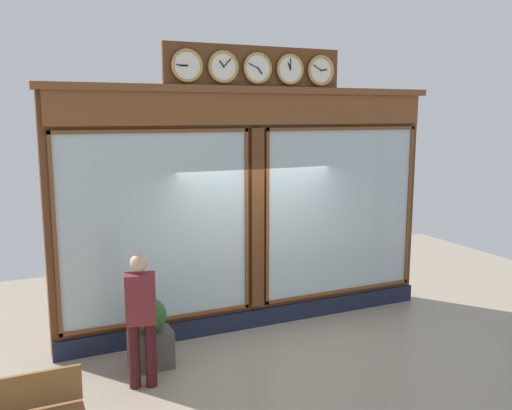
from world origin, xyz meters
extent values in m
cube|color=#5B3319|center=(0.00, -0.15, 1.81)|extent=(6.07, 0.30, 3.62)
cube|color=#191E33|center=(0.00, 0.02, 0.14)|extent=(6.07, 0.08, 0.28)
cube|color=brown|center=(0.00, 0.04, 3.39)|extent=(5.95, 0.08, 0.46)
cube|color=brown|center=(0.00, 0.02, 3.67)|extent=(6.19, 0.20, 0.10)
cube|color=silver|center=(-1.54, 0.01, 1.73)|extent=(2.68, 0.02, 2.66)
cube|color=brown|center=(-1.54, 0.04, 3.09)|extent=(2.78, 0.04, 0.05)
cube|color=brown|center=(-1.54, 0.04, 0.37)|extent=(2.78, 0.04, 0.05)
cube|color=brown|center=(-2.91, 0.04, 1.73)|extent=(0.05, 0.04, 2.76)
cube|color=brown|center=(-0.18, 0.04, 1.73)|extent=(0.05, 0.04, 2.76)
cube|color=silver|center=(1.54, 0.01, 1.73)|extent=(2.68, 0.02, 2.66)
cube|color=brown|center=(1.54, 0.04, 3.09)|extent=(2.78, 0.04, 0.05)
cube|color=brown|center=(1.54, 0.04, 0.37)|extent=(2.78, 0.04, 0.05)
cube|color=brown|center=(2.91, 0.04, 1.73)|extent=(0.05, 0.04, 2.76)
cube|color=brown|center=(0.18, 0.04, 1.73)|extent=(0.05, 0.04, 2.76)
cube|color=#5B3319|center=(0.00, 0.03, 1.73)|extent=(0.20, 0.10, 2.76)
cube|color=#5B3319|center=(0.00, -0.02, 3.97)|extent=(2.78, 0.06, 0.65)
cylinder|color=white|center=(-1.07, 0.06, 3.97)|extent=(0.38, 0.02, 0.38)
torus|color=#B79347|center=(-1.07, 0.06, 3.97)|extent=(0.46, 0.05, 0.46)
cube|color=black|center=(-1.12, 0.07, 3.98)|extent=(0.10, 0.01, 0.04)
cube|color=black|center=(-1.00, 0.07, 4.01)|extent=(0.15, 0.01, 0.09)
sphere|color=black|center=(-1.07, 0.08, 3.97)|extent=(0.02, 0.02, 0.02)
cylinder|color=white|center=(-0.53, 0.06, 3.97)|extent=(0.38, 0.02, 0.38)
torus|color=#B79347|center=(-0.53, 0.06, 3.97)|extent=(0.45, 0.04, 0.45)
cube|color=black|center=(-0.51, 0.07, 4.02)|extent=(0.06, 0.01, 0.10)
cube|color=black|center=(-0.53, 0.07, 4.05)|extent=(0.01, 0.01, 0.16)
sphere|color=black|center=(-0.53, 0.08, 3.97)|extent=(0.02, 0.02, 0.02)
cylinder|color=white|center=(0.00, 0.06, 3.97)|extent=(0.38, 0.02, 0.38)
torus|color=#B79347|center=(0.00, 0.06, 3.97)|extent=(0.45, 0.04, 0.45)
cube|color=black|center=(-0.03, 0.07, 3.93)|extent=(0.08, 0.01, 0.09)
cube|color=black|center=(0.07, 0.07, 4.01)|extent=(0.15, 0.01, 0.07)
sphere|color=black|center=(0.00, 0.08, 3.97)|extent=(0.02, 0.02, 0.02)
cylinder|color=white|center=(0.53, 0.06, 3.97)|extent=(0.38, 0.02, 0.38)
torus|color=#B79347|center=(0.53, 0.06, 3.97)|extent=(0.46, 0.05, 0.46)
cube|color=black|center=(0.56, 0.07, 4.02)|extent=(0.08, 0.01, 0.09)
cube|color=black|center=(0.48, 0.07, 4.03)|extent=(0.12, 0.01, 0.12)
sphere|color=black|center=(0.53, 0.08, 3.97)|extent=(0.02, 0.02, 0.02)
cylinder|color=white|center=(1.07, 0.06, 3.97)|extent=(0.38, 0.02, 0.38)
torus|color=#B79347|center=(1.07, 0.06, 3.97)|extent=(0.46, 0.04, 0.46)
cube|color=black|center=(1.12, 0.07, 3.97)|extent=(0.10, 0.01, 0.02)
cube|color=black|center=(1.15, 0.07, 3.98)|extent=(0.16, 0.01, 0.02)
sphere|color=black|center=(1.07, 0.08, 3.97)|extent=(0.02, 0.02, 0.02)
cylinder|color=#3A1316|center=(2.16, 1.17, 0.41)|extent=(0.14, 0.14, 0.82)
cylinder|color=#3A1316|center=(1.96, 1.21, 0.41)|extent=(0.14, 0.14, 0.82)
cube|color=maroon|center=(2.06, 1.19, 1.13)|extent=(0.40, 0.30, 0.62)
sphere|color=tan|center=(2.06, 1.19, 1.58)|extent=(0.22, 0.22, 0.22)
cube|color=#4C4742|center=(1.85, 0.72, 0.25)|extent=(0.56, 0.36, 0.51)
sphere|color=#285623|center=(1.85, 0.72, 0.72)|extent=(0.44, 0.44, 0.44)
cube|color=brown|center=(3.57, 2.12, 0.69)|extent=(1.40, 0.04, 0.36)
camera|label=1|loc=(3.37, 7.45, 3.32)|focal=38.17mm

